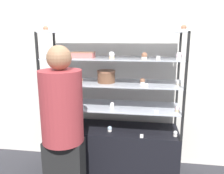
{
  "coord_description": "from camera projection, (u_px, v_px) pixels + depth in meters",
  "views": [
    {
      "loc": [
        0.35,
        -2.43,
        1.67
      ],
      "look_at": [
        0.0,
        0.0,
        1.12
      ],
      "focal_mm": 35.0,
      "sensor_mm": 36.0,
      "label": 1
    }
  ],
  "objects": [
    {
      "name": "layer_cake_centerpiece",
      "position": [
        106.0,
        76.0,
        2.47
      ],
      "size": [
        0.21,
        0.21,
        0.14
      ],
      "color": "brown",
      "rests_on": "display_riser_middle"
    },
    {
      "name": "cupcake_10",
      "position": [
        48.0,
        54.0,
        2.49
      ],
      "size": [
        0.06,
        0.06,
        0.07
      ],
      "color": "white",
      "rests_on": "display_riser_upper"
    },
    {
      "name": "price_tag_2",
      "position": [
        146.0,
        86.0,
        2.23
      ],
      "size": [
        0.04,
        0.0,
        0.04
      ],
      "color": "white",
      "rests_on": "display_riser_middle"
    },
    {
      "name": "cupcake_4",
      "position": [
        112.0,
        105.0,
        2.49
      ],
      "size": [
        0.05,
        0.05,
        0.06
      ],
      "color": "white",
      "rests_on": "display_riser_lower"
    },
    {
      "name": "cupcake_16",
      "position": [
        184.0,
        28.0,
        2.16
      ],
      "size": [
        0.06,
        0.06,
        0.07
      ],
      "color": "white",
      "rests_on": "display_riser_top"
    },
    {
      "name": "cupcake_13",
      "position": [
        179.0,
        56.0,
        2.25
      ],
      "size": [
        0.06,
        0.06,
        0.07
      ],
      "color": "white",
      "rests_on": "display_riser_upper"
    },
    {
      "name": "sheet_cake_frosted",
      "position": [
        83.0,
        55.0,
        2.43
      ],
      "size": [
        0.25,
        0.15,
        0.07
      ],
      "color": "#C66660",
      "rests_on": "display_riser_upper"
    },
    {
      "name": "ground_plane",
      "position": [
        112.0,
        173.0,
        2.76
      ],
      "size": [
        20.0,
        20.0,
        0.0
      ],
      "primitive_type": "plane",
      "color": "#2D2D33"
    },
    {
      "name": "cupcake_9",
      "position": [
        179.0,
        83.0,
        2.33
      ],
      "size": [
        0.06,
        0.06,
        0.07
      ],
      "color": "beige",
      "rests_on": "display_riser_middle"
    },
    {
      "name": "display_riser_upper",
      "position": [
        112.0,
        59.0,
        2.44
      ],
      "size": [
        1.56,
        0.49,
        0.28
      ],
      "color": "black",
      "rests_on": "display_riser_middle"
    },
    {
      "name": "cupcake_1",
      "position": [
        110.0,
        129.0,
        2.52
      ],
      "size": [
        0.05,
        0.05,
        0.06
      ],
      "color": "white",
      "rests_on": "display_base"
    },
    {
      "name": "cupcake_7",
      "position": [
        80.0,
        80.0,
        2.45
      ],
      "size": [
        0.06,
        0.06,
        0.07
      ],
      "color": "beige",
      "rests_on": "display_riser_middle"
    },
    {
      "name": "cupcake_5",
      "position": [
        177.0,
        109.0,
        2.34
      ],
      "size": [
        0.05,
        0.05,
        0.06
      ],
      "color": "#CCB28C",
      "rests_on": "display_riser_lower"
    },
    {
      "name": "display_riser_middle",
      "position": [
        112.0,
        84.0,
        2.51
      ],
      "size": [
        1.56,
        0.49,
        0.28
      ],
      "color": "black",
      "rests_on": "display_riser_lower"
    },
    {
      "name": "cupcake_2",
      "position": [
        175.0,
        134.0,
        2.4
      ],
      "size": [
        0.05,
        0.05,
        0.06
      ],
      "color": "white",
      "rests_on": "display_base"
    },
    {
      "name": "cupcake_11",
      "position": [
        112.0,
        55.0,
        2.36
      ],
      "size": [
        0.06,
        0.06,
        0.07
      ],
      "color": "#CCB28C",
      "rests_on": "display_riser_upper"
    },
    {
      "name": "display_base",
      "position": [
        112.0,
        151.0,
        2.69
      ],
      "size": [
        1.56,
        0.49,
        0.61
      ],
      "color": "black",
      "rests_on": "ground_plane"
    },
    {
      "name": "display_riser_lower",
      "position": [
        112.0,
        107.0,
        2.57
      ],
      "size": [
        1.56,
        0.49,
        0.28
      ],
      "color": "black",
      "rests_on": "display_base"
    },
    {
      "name": "cupcake_12",
      "position": [
        144.0,
        56.0,
        2.25
      ],
      "size": [
        0.06,
        0.06,
        0.07
      ],
      "color": "beige",
      "rests_on": "display_riser_upper"
    },
    {
      "name": "price_tag_1",
      "position": [
        156.0,
        112.0,
        2.27
      ],
      "size": [
        0.04,
        0.0,
        0.04
      ],
      "color": "white",
      "rests_on": "display_riser_lower"
    },
    {
      "name": "back_wall",
      "position": [
        116.0,
        67.0,
        2.85
      ],
      "size": [
        8.0,
        0.05,
        2.6
      ],
      "color": "silver",
      "rests_on": "ground_plane"
    },
    {
      "name": "price_tag_4",
      "position": [
        160.0,
        29.0,
        2.09
      ],
      "size": [
        0.04,
        0.0,
        0.04
      ],
      "color": "white",
      "rests_on": "display_riser_top"
    },
    {
      "name": "cupcake_6",
      "position": [
        49.0,
        79.0,
        2.54
      ],
      "size": [
        0.06,
        0.06,
        0.07
      ],
      "color": "white",
      "rests_on": "display_riser_middle"
    },
    {
      "name": "cupcake_15",
      "position": [
        112.0,
        29.0,
        2.31
      ],
      "size": [
        0.06,
        0.06,
        0.07
      ],
      "color": "white",
      "rests_on": "display_riser_top"
    },
    {
      "name": "cupcake_0",
      "position": [
        51.0,
        126.0,
        2.61
      ],
      "size": [
        0.05,
        0.05,
        0.06
      ],
      "color": "#CCB28C",
      "rests_on": "display_base"
    },
    {
      "name": "customer_figure",
      "position": [
        63.0,
        129.0,
        1.98
      ],
      "size": [
        0.38,
        0.38,
        1.61
      ],
      "color": "black",
      "rests_on": "ground_plane"
    },
    {
      "name": "price_tag_3",
      "position": [
        158.0,
        58.0,
        2.15
      ],
      "size": [
        0.04,
        0.0,
        0.04
      ],
      "color": "white",
      "rests_on": "display_riser_upper"
    },
    {
      "name": "price_tag_0",
      "position": [
        142.0,
        136.0,
        2.35
      ],
      "size": [
        0.04,
        0.0,
        0.04
      ],
      "color": "white",
      "rests_on": "display_base"
    },
    {
      "name": "display_riser_top",
      "position": [
        112.0,
        33.0,
        2.38
      ],
      "size": [
        1.56,
        0.49,
        0.28
      ],
      "color": "black",
      "rests_on": "display_riser_upper"
    },
    {
      "name": "cupcake_14",
      "position": [
        46.0,
        29.0,
        2.4
      ],
      "size": [
        0.06,
        0.06,
        0.07
      ],
      "color": "beige",
      "rests_on": "display_riser_top"
    },
    {
      "name": "cupcake_3",
      "position": [
        52.0,
        102.0,
        2.6
      ],
      "size": [
        0.05,
        0.05,
        0.06
      ],
      "color": "white",
      "rests_on": "display_riser_lower"
    },
    {
      "name": "cupcake_8",
      "position": [
        142.0,
        81.0,
        2.4
      ],
      "size": [
        0.06,
        0.06,
        0.07
      ],
      "color": "white",
      "rests_on": "display_riser_middle"
    }
  ]
}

